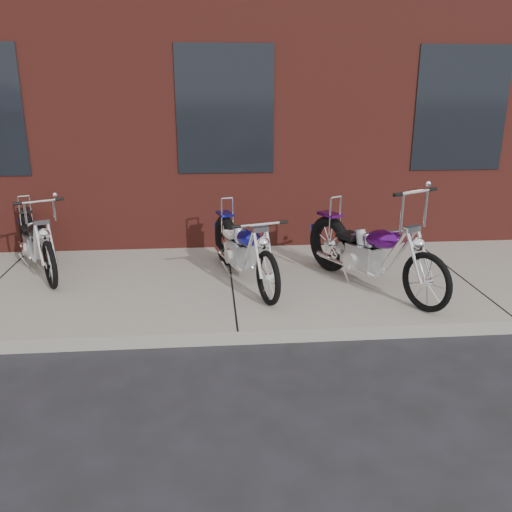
{
  "coord_description": "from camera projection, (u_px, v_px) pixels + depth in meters",
  "views": [
    {
      "loc": [
        -0.24,
        -5.02,
        2.58
      ],
      "look_at": [
        0.26,
        0.8,
        0.7
      ],
      "focal_mm": 38.0,
      "sensor_mm": 36.0,
      "label": 1
    }
  ],
  "objects": [
    {
      "name": "building_brick",
      "position": [
        217.0,
        15.0,
        11.93
      ],
      "size": [
        22.0,
        10.0,
        8.0
      ],
      "primitive_type": "cube",
      "color": "maroon",
      "rests_on": "ground"
    },
    {
      "name": "chopper_blue",
      "position": [
        243.0,
        251.0,
        6.84
      ],
      "size": [
        0.79,
        2.14,
        0.96
      ],
      "rotation": [
        0.0,
        0.0,
        -1.29
      ],
      "color": "black",
      "rests_on": "sidewalk"
    },
    {
      "name": "chopper_third",
      "position": [
        37.0,
        243.0,
        7.23
      ],
      "size": [
        1.04,
        1.92,
        1.07
      ],
      "rotation": [
        0.0,
        0.0,
        -1.1
      ],
      "color": "black",
      "rests_on": "sidewalk"
    },
    {
      "name": "sidewalk",
      "position": [
        232.0,
        286.0,
        6.97
      ],
      "size": [
        22.0,
        3.0,
        0.15
      ],
      "primitive_type": "cube",
      "color": "gray",
      "rests_on": "ground"
    },
    {
      "name": "chopper_purple",
      "position": [
        370.0,
        254.0,
        6.62
      ],
      "size": [
        1.2,
        2.13,
        1.32
      ],
      "rotation": [
        0.0,
        0.0,
        -1.08
      ],
      "color": "black",
      "rests_on": "sidewalk"
    },
    {
      "name": "ground",
      "position": [
        238.0,
        345.0,
        5.57
      ],
      "size": [
        120.0,
        120.0,
        0.0
      ],
      "primitive_type": "plane",
      "color": "#2A2931",
      "rests_on": "ground"
    }
  ]
}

